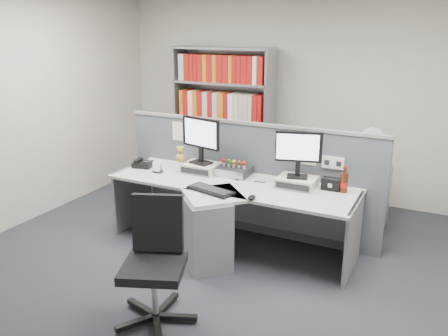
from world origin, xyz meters
The scene contains 21 objects.
ground centered at (0.00, 0.00, 0.00)m, with size 5.50×5.50×0.00m, color #32353B.
room_shell centered at (0.00, 0.00, 1.79)m, with size 5.04×5.54×2.72m.
partition centered at (0.00, 1.25, 0.65)m, with size 3.00×0.08×1.27m.
desk centered at (0.00, 0.60, 0.46)m, with size 2.60×1.20×0.72m.
monitor_riser_left centered at (-0.44, 0.98, 0.77)m, with size 0.38×0.31×0.10m.
monitor_riser_right centered at (0.66, 0.98, 0.77)m, with size 0.38×0.31×0.10m.
monitor_left centered at (-0.44, 0.98, 1.12)m, with size 0.49×0.21×0.51m.
monitor_right centered at (0.66, 0.98, 1.10)m, with size 0.45×0.20×0.47m.
desktop_pc centered at (-0.08, 1.06, 0.76)m, with size 0.34×0.30×0.09m.
figurines centered at (-0.08, 1.04, 0.86)m, with size 0.29×0.05×0.09m.
keyboard centered at (-0.05, 0.47, 0.74)m, with size 0.51×0.29×0.03m.
mouse centered at (0.39, 0.45, 0.74)m, with size 0.07×0.11×0.04m, color black.
desk_phone centered at (-1.14, 0.85, 0.75)m, with size 0.25×0.23×0.09m.
desk_calendar centered at (-0.87, 0.75, 0.77)m, with size 0.10×0.08×0.12m.
plush_toy centered at (-0.67, 0.91, 0.90)m, with size 0.11×0.11×0.19m.
speaker centered at (0.98, 1.05, 0.78)m, with size 0.18×0.10×0.12m, color black.
cola_bottle centered at (1.11, 1.03, 0.82)m, with size 0.08×0.08×0.26m.
shelving_unit centered at (-0.90, 2.44, 0.98)m, with size 1.41×0.40×2.00m.
filing_cabinet centered at (1.20, 1.99, 0.35)m, with size 0.45×0.61×0.70m.
desk_fan centered at (1.20, 1.99, 1.00)m, with size 0.29×0.17×0.48m.
office_chair centered at (0.01, -0.59, 0.53)m, with size 0.66×0.64×0.99m.
Camera 1 is at (1.95, -3.27, 2.29)m, focal length 37.01 mm.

